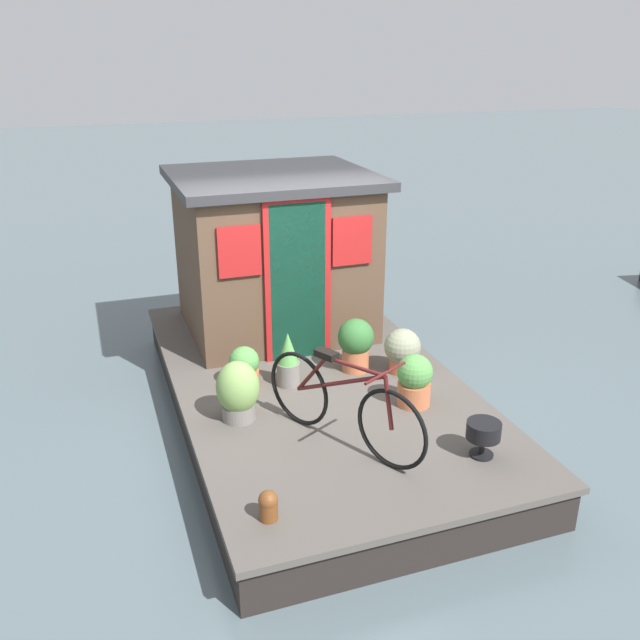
{
  "coord_description": "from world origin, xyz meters",
  "views": [
    {
      "loc": [
        -5.96,
        2.03,
        3.6
      ],
      "look_at": [
        -0.2,
        0.0,
        1.14
      ],
      "focal_mm": 38.36,
      "sensor_mm": 36.0,
      "label": 1
    }
  ],
  "objects_px": {
    "mooring_bollard": "(268,505)",
    "potted_plant_rosemary": "(288,360)",
    "potted_plant_mint": "(356,343)",
    "potted_plant_succulent": "(238,391)",
    "potted_plant_geranium": "(414,380)",
    "potted_plant_fern": "(244,367)",
    "charcoal_grill": "(483,432)",
    "bicycle": "(343,404)",
    "houseboat_cabin": "(274,253)",
    "potted_plant_lavender": "(402,350)"
  },
  "relations": [
    {
      "from": "bicycle",
      "to": "charcoal_grill",
      "type": "relative_size",
      "value": 4.9
    },
    {
      "from": "bicycle",
      "to": "potted_plant_rosemary",
      "type": "bearing_deg",
      "value": 5.35
    },
    {
      "from": "potted_plant_fern",
      "to": "houseboat_cabin",
      "type": "bearing_deg",
      "value": -27.61
    },
    {
      "from": "bicycle",
      "to": "potted_plant_fern",
      "type": "xyz_separation_m",
      "value": [
        1.33,
        0.53,
        -0.18
      ]
    },
    {
      "from": "potted_plant_mint",
      "to": "charcoal_grill",
      "type": "height_order",
      "value": "potted_plant_mint"
    },
    {
      "from": "houseboat_cabin",
      "to": "potted_plant_geranium",
      "type": "xyz_separation_m",
      "value": [
        -2.27,
        -0.7,
        -0.68
      ]
    },
    {
      "from": "potted_plant_geranium",
      "to": "potted_plant_rosemary",
      "type": "distance_m",
      "value": 1.27
    },
    {
      "from": "potted_plant_fern",
      "to": "potted_plant_succulent",
      "type": "bearing_deg",
      "value": 161.77
    },
    {
      "from": "potted_plant_geranium",
      "to": "potted_plant_fern",
      "type": "height_order",
      "value": "potted_plant_geranium"
    },
    {
      "from": "potted_plant_mint",
      "to": "mooring_bollard",
      "type": "relative_size",
      "value": 2.43
    },
    {
      "from": "potted_plant_lavender",
      "to": "mooring_bollard",
      "type": "height_order",
      "value": "potted_plant_lavender"
    },
    {
      "from": "bicycle",
      "to": "potted_plant_succulent",
      "type": "bearing_deg",
      "value": 46.47
    },
    {
      "from": "potted_plant_rosemary",
      "to": "potted_plant_fern",
      "type": "height_order",
      "value": "potted_plant_rosemary"
    },
    {
      "from": "potted_plant_mint",
      "to": "potted_plant_rosemary",
      "type": "bearing_deg",
      "value": 96.29
    },
    {
      "from": "potted_plant_geranium",
      "to": "mooring_bollard",
      "type": "distance_m",
      "value": 2.11
    },
    {
      "from": "potted_plant_fern",
      "to": "potted_plant_rosemary",
      "type": "bearing_deg",
      "value": -107.08
    },
    {
      "from": "mooring_bollard",
      "to": "charcoal_grill",
      "type": "bearing_deg",
      "value": -83.83
    },
    {
      "from": "potted_plant_lavender",
      "to": "houseboat_cabin",
      "type": "bearing_deg",
      "value": 29.21
    },
    {
      "from": "potted_plant_mint",
      "to": "potted_plant_succulent",
      "type": "relative_size",
      "value": 1.0
    },
    {
      "from": "bicycle",
      "to": "mooring_bollard",
      "type": "bearing_deg",
      "value": 131.55
    },
    {
      "from": "potted_plant_geranium",
      "to": "potted_plant_succulent",
      "type": "xyz_separation_m",
      "value": [
        0.28,
        1.62,
        0.03
      ]
    },
    {
      "from": "potted_plant_geranium",
      "to": "potted_plant_lavender",
      "type": "height_order",
      "value": "potted_plant_geranium"
    },
    {
      "from": "houseboat_cabin",
      "to": "potted_plant_rosemary",
      "type": "height_order",
      "value": "houseboat_cabin"
    },
    {
      "from": "potted_plant_rosemary",
      "to": "bicycle",
      "type": "bearing_deg",
      "value": -174.65
    },
    {
      "from": "houseboat_cabin",
      "to": "potted_plant_succulent",
      "type": "distance_m",
      "value": 2.28
    },
    {
      "from": "houseboat_cabin",
      "to": "potted_plant_geranium",
      "type": "distance_m",
      "value": 2.47
    },
    {
      "from": "potted_plant_mint",
      "to": "potted_plant_geranium",
      "type": "relative_size",
      "value": 1.12
    },
    {
      "from": "potted_plant_succulent",
      "to": "potted_plant_fern",
      "type": "bearing_deg",
      "value": -18.23
    },
    {
      "from": "potted_plant_succulent",
      "to": "charcoal_grill",
      "type": "height_order",
      "value": "potted_plant_succulent"
    },
    {
      "from": "potted_plant_fern",
      "to": "potted_plant_succulent",
      "type": "height_order",
      "value": "potted_plant_succulent"
    },
    {
      "from": "potted_plant_lavender",
      "to": "charcoal_grill",
      "type": "bearing_deg",
      "value": 178.0
    },
    {
      "from": "potted_plant_lavender",
      "to": "potted_plant_geranium",
      "type": "bearing_deg",
      "value": 163.56
    },
    {
      "from": "potted_plant_fern",
      "to": "potted_plant_succulent",
      "type": "xyz_separation_m",
      "value": [
        -0.63,
        0.21,
        0.08
      ]
    },
    {
      "from": "potted_plant_fern",
      "to": "potted_plant_lavender",
      "type": "relative_size",
      "value": 0.87
    },
    {
      "from": "houseboat_cabin",
      "to": "potted_plant_rosemary",
      "type": "distance_m",
      "value": 1.65
    },
    {
      "from": "potted_plant_lavender",
      "to": "potted_plant_succulent",
      "type": "bearing_deg",
      "value": 101.87
    },
    {
      "from": "potted_plant_fern",
      "to": "potted_plant_lavender",
      "type": "bearing_deg",
      "value": -98.76
    },
    {
      "from": "charcoal_grill",
      "to": "potted_plant_geranium",
      "type": "bearing_deg",
      "value": 8.08
    },
    {
      "from": "potted_plant_fern",
      "to": "potted_plant_mint",
      "type": "bearing_deg",
      "value": -92.16
    },
    {
      "from": "houseboat_cabin",
      "to": "charcoal_grill",
      "type": "bearing_deg",
      "value": -165.47
    },
    {
      "from": "potted_plant_lavender",
      "to": "mooring_bollard",
      "type": "relative_size",
      "value": 2.04
    },
    {
      "from": "bicycle",
      "to": "potted_plant_geranium",
      "type": "height_order",
      "value": "bicycle"
    },
    {
      "from": "mooring_bollard",
      "to": "potted_plant_rosemary",
      "type": "bearing_deg",
      "value": -20.86
    },
    {
      "from": "potted_plant_rosemary",
      "to": "charcoal_grill",
      "type": "distance_m",
      "value": 2.09
    },
    {
      "from": "bicycle",
      "to": "potted_plant_fern",
      "type": "bearing_deg",
      "value": 21.68
    },
    {
      "from": "potted_plant_geranium",
      "to": "charcoal_grill",
      "type": "distance_m",
      "value": 0.99
    },
    {
      "from": "potted_plant_mint",
      "to": "houseboat_cabin",
      "type": "bearing_deg",
      "value": 18.23
    },
    {
      "from": "potted_plant_succulent",
      "to": "mooring_bollard",
      "type": "xyz_separation_m",
      "value": [
        -1.46,
        0.12,
        -0.16
      ]
    },
    {
      "from": "potted_plant_succulent",
      "to": "charcoal_grill",
      "type": "relative_size",
      "value": 1.82
    },
    {
      "from": "potted_plant_geranium",
      "to": "charcoal_grill",
      "type": "xyz_separation_m",
      "value": [
        -0.98,
        -0.14,
        -0.03
      ]
    }
  ]
}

